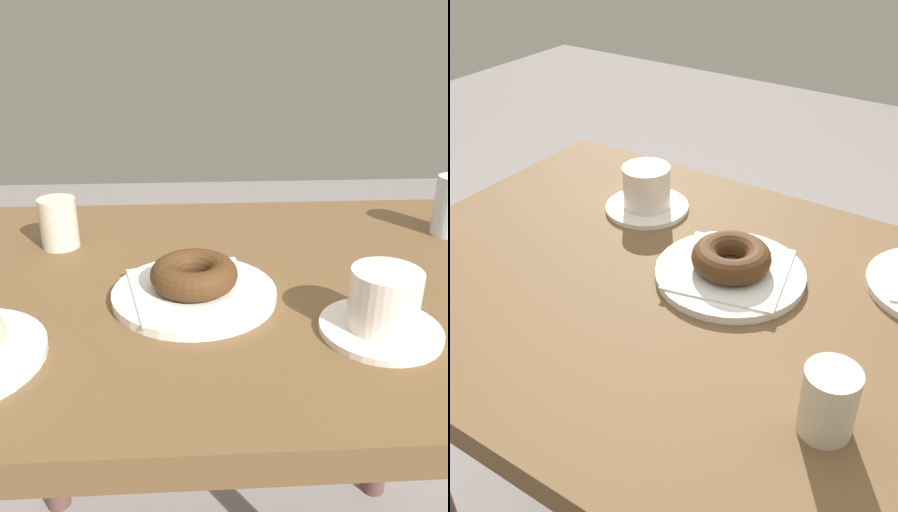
{
  "view_description": "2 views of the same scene",
  "coord_description": "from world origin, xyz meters",
  "views": [
    {
      "loc": [
        -0.04,
        -0.67,
        1.03
      ],
      "look_at": [
        -0.0,
        -0.04,
        0.75
      ],
      "focal_mm": 36.8,
      "sensor_mm": 36.0,
      "label": 1
    },
    {
      "loc": [
        -0.35,
        0.56,
        1.2
      ],
      "look_at": [
        0.01,
        0.0,
        0.75
      ],
      "focal_mm": 41.75,
      "sensor_mm": 36.0,
      "label": 2
    }
  ],
  "objects": [
    {
      "name": "coffee_cup",
      "position": [
        0.17,
        -0.16,
        0.74
      ],
      "size": [
        0.14,
        0.14,
        0.08
      ],
      "color": "white",
      "rests_on": "table"
    },
    {
      "name": "plate_chocolate_ring",
      "position": [
        -0.04,
        -0.06,
        0.71
      ],
      "size": [
        0.21,
        0.21,
        0.01
      ],
      "primitive_type": "cylinder",
      "color": "white",
      "rests_on": "table"
    },
    {
      "name": "table",
      "position": [
        0.0,
        0.0,
        0.6
      ],
      "size": [
        0.93,
        0.67,
        0.7
      ],
      "color": "brown",
      "rests_on": "ground_plane"
    },
    {
      "name": "sugar_jar",
      "position": [
        -0.26,
        0.13,
        0.74
      ],
      "size": [
        0.06,
        0.06,
        0.08
      ],
      "primitive_type": "cylinder",
      "color": "beige",
      "rests_on": "table"
    },
    {
      "name": "donut_chocolate_ring",
      "position": [
        -0.04,
        -0.06,
        0.74
      ],
      "size": [
        0.11,
        0.11,
        0.04
      ],
      "primitive_type": "torus",
      "color": "#492C15",
      "rests_on": "napkin_chocolate_ring"
    },
    {
      "name": "napkin_chocolate_ring",
      "position": [
        -0.04,
        -0.06,
        0.72
      ],
      "size": [
        0.19,
        0.19,
        0.0
      ],
      "primitive_type": "cube",
      "rotation": [
        0.0,
        0.0,
        0.22
      ],
      "color": "white",
      "rests_on": "plate_chocolate_ring"
    }
  ]
}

